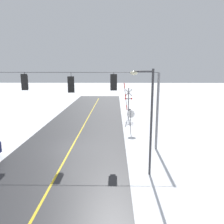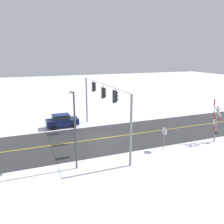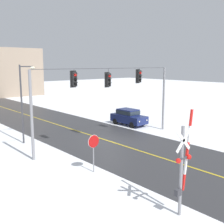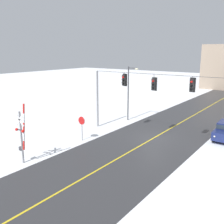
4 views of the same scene
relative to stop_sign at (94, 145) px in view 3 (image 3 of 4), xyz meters
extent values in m
plane|color=white|center=(5.21, 4.56, -1.71)|extent=(160.00, 160.00, 0.00)
cube|color=#303033|center=(5.21, 10.56, -1.71)|extent=(9.00, 80.00, 0.01)
cube|color=gold|center=(5.21, 10.56, -1.70)|extent=(0.14, 72.00, 0.01)
cylinder|color=gray|center=(-1.79, 4.56, 1.39)|extent=(0.20, 0.20, 6.20)
cylinder|color=gray|center=(12.21, 4.56, 1.39)|extent=(0.20, 0.20, 6.20)
cylinder|color=#38383D|center=(5.21, 4.56, 4.49)|extent=(14.00, 0.04, 0.04)
cylinder|color=#38383D|center=(1.70, 4.56, 4.38)|extent=(0.04, 0.04, 0.22)
cube|color=black|center=(1.70, 4.56, 3.73)|extent=(0.34, 0.28, 1.08)
cube|color=black|center=(1.70, 4.72, 3.73)|extent=(0.52, 0.03, 1.26)
sphere|color=red|center=(1.70, 4.41, 4.05)|extent=(0.24, 0.24, 0.24)
cube|color=black|center=(1.70, 4.34, 4.13)|extent=(0.26, 0.16, 0.03)
sphere|color=black|center=(1.70, 4.41, 3.73)|extent=(0.24, 0.24, 0.24)
cube|color=black|center=(1.70, 4.34, 3.81)|extent=(0.26, 0.16, 0.03)
sphere|color=black|center=(1.70, 4.41, 3.41)|extent=(0.24, 0.24, 0.24)
cube|color=black|center=(1.70, 4.34, 3.49)|extent=(0.26, 0.16, 0.03)
cylinder|color=#38383D|center=(5.01, 4.56, 4.29)|extent=(0.04, 0.04, 0.39)
cube|color=black|center=(5.01, 4.56, 3.56)|extent=(0.34, 0.28, 1.08)
cube|color=black|center=(5.01, 4.72, 3.56)|extent=(0.52, 0.03, 1.26)
sphere|color=red|center=(5.01, 4.41, 3.88)|extent=(0.24, 0.24, 0.24)
cube|color=black|center=(5.01, 4.34, 3.96)|extent=(0.26, 0.16, 0.03)
sphere|color=black|center=(5.01, 4.41, 3.56)|extent=(0.24, 0.24, 0.24)
cube|color=black|center=(5.01, 4.34, 3.64)|extent=(0.26, 0.16, 0.03)
sphere|color=black|center=(5.01, 4.41, 3.24)|extent=(0.24, 0.24, 0.24)
cube|color=black|center=(5.01, 4.34, 3.32)|extent=(0.26, 0.16, 0.03)
cylinder|color=#38383D|center=(8.63, 4.56, 4.38)|extent=(0.04, 0.04, 0.21)
cube|color=black|center=(8.63, 4.56, 3.74)|extent=(0.34, 0.28, 1.08)
cube|color=black|center=(8.63, 4.72, 3.74)|extent=(0.52, 0.03, 1.26)
sphere|color=red|center=(8.63, 4.41, 4.06)|extent=(0.24, 0.24, 0.24)
cube|color=black|center=(8.63, 4.34, 4.14)|extent=(0.26, 0.16, 0.03)
sphere|color=black|center=(8.63, 4.41, 3.74)|extent=(0.24, 0.24, 0.24)
cube|color=black|center=(8.63, 4.34, 3.82)|extent=(0.26, 0.16, 0.03)
sphere|color=black|center=(8.63, 4.41, 3.42)|extent=(0.24, 0.24, 0.24)
cube|color=black|center=(8.63, 4.34, 3.50)|extent=(0.26, 0.16, 0.03)
cylinder|color=gray|center=(0.00, 0.02, -0.56)|extent=(0.07, 0.07, 2.30)
cylinder|color=#B71414|center=(0.00, -0.02, 0.24)|extent=(0.76, 0.03, 0.76)
cylinder|color=white|center=(0.00, 0.00, 0.24)|extent=(0.80, 0.02, 0.80)
cylinder|color=gray|center=(-0.15, -6.42, 0.29)|extent=(0.14, 0.14, 4.00)
cube|color=white|center=(-0.15, -6.47, 1.69)|extent=(0.98, 0.04, 0.98)
cube|color=white|center=(-0.15, -6.47, 1.69)|extent=(0.98, 0.04, 0.98)
cube|color=#38383D|center=(-0.15, -6.46, 0.89)|extent=(0.80, 0.06, 0.08)
sphere|color=red|center=(-0.53, -6.52, 0.89)|extent=(0.22, 0.22, 0.22)
sphere|color=red|center=(0.23, -6.52, 0.89)|extent=(0.22, 0.22, 0.22)
cube|color=red|center=(0.08, -6.42, -0.26)|extent=(0.18, 0.08, 0.72)
cube|color=white|center=(0.16, -6.42, 0.45)|extent=(0.18, 0.08, 0.72)
cube|color=red|center=(0.24, -6.42, 1.16)|extent=(0.18, 0.08, 0.72)
cube|color=white|center=(0.32, -6.42, 1.87)|extent=(0.18, 0.08, 0.72)
cube|color=red|center=(0.41, -6.42, 2.58)|extent=(0.18, 0.08, 0.72)
cube|color=#38383D|center=(-0.33, -6.42, -0.61)|extent=(0.28, 0.20, 0.28)
cube|color=navy|center=(10.99, 8.25, -0.99)|extent=(1.84, 4.13, 0.80)
cube|color=navy|center=(10.99, 8.40, -0.29)|extent=(1.54, 2.16, 0.64)
cube|color=#232D38|center=(10.99, 8.40, -0.29)|extent=(1.57, 2.24, 0.40)
sphere|color=#EFEACC|center=(11.60, 6.19, -0.94)|extent=(0.16, 0.16, 0.16)
sphere|color=#EFEACC|center=(10.46, 6.16, -0.94)|extent=(0.16, 0.16, 0.16)
cylinder|color=black|center=(11.82, 6.99, -1.39)|extent=(0.23, 0.64, 0.64)
cylinder|color=black|center=(10.22, 6.96, -1.39)|extent=(0.23, 0.64, 0.64)
cylinder|color=black|center=(11.77, 9.53, -1.39)|extent=(0.23, 0.64, 0.64)
cylinder|color=black|center=(10.17, 9.50, -1.39)|extent=(0.23, 0.64, 0.64)
cylinder|color=#38383D|center=(-0.59, 8.96, 1.54)|extent=(0.14, 0.14, 6.50)
cylinder|color=#38383D|center=(-0.04, 8.96, 4.64)|extent=(1.10, 0.09, 0.09)
ellipsoid|color=beige|center=(0.51, 8.96, 4.54)|extent=(0.44, 0.28, 0.22)
camera|label=1|loc=(1.57, 21.58, 4.82)|focal=34.84mm
camera|label=2|loc=(-17.79, 12.48, 7.59)|focal=36.39mm
camera|label=3|loc=(-9.87, -13.13, 4.85)|focal=45.05mm
camera|label=4|loc=(16.13, -17.36, 6.56)|focal=41.82mm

